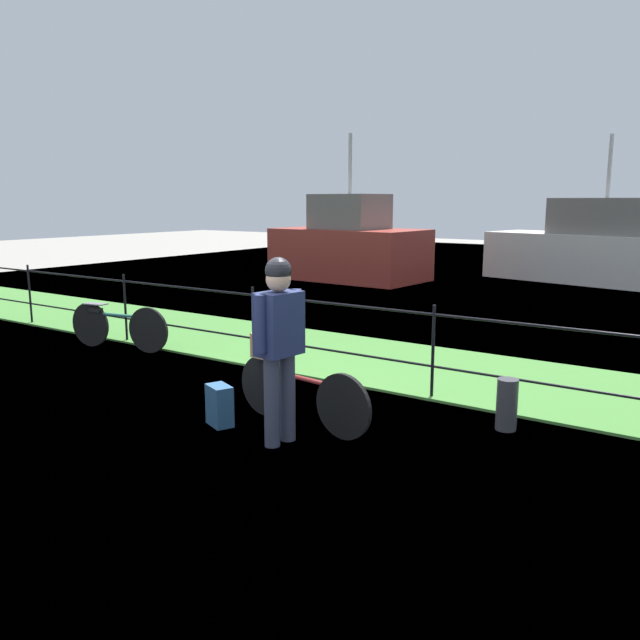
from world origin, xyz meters
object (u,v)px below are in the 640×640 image
object	(u,v)px
backpack_on_paving	(220,405)
mooring_bollard	(507,404)
bicycle_main	(300,393)
cyclist_person	(279,334)
moored_boat_far	(349,247)
wooden_crate	(272,346)
moored_boat_near	(603,251)
terrier_dog	(273,326)
bicycle_parked	(118,326)

from	to	relation	value
backpack_on_paving	mooring_bollard	bearing A→B (deg)	54.33
bicycle_main	mooring_bollard	world-z (taller)	bicycle_main
cyclist_person	moored_boat_far	bearing A→B (deg)	119.18
mooring_bollard	wooden_crate	bearing A→B (deg)	-154.38
mooring_bollard	bicycle_main	bearing A→B (deg)	-148.56
moored_boat_near	backpack_on_paving	bearing A→B (deg)	-92.89
wooden_crate	moored_boat_far	world-z (taller)	moored_boat_far
bicycle_main	backpack_on_paving	world-z (taller)	bicycle_main
mooring_bollard	backpack_on_paving	bearing A→B (deg)	-147.96
wooden_crate	cyclist_person	bearing A→B (deg)	-45.76
terrier_dog	cyclist_person	distance (m)	0.69
bicycle_parked	moored_boat_far	bearing A→B (deg)	100.83
cyclist_person	backpack_on_paving	xyz separation A→B (m)	(-0.77, 0.03, -0.80)
backpack_on_paving	terrier_dog	bearing A→B (deg)	79.68
mooring_bollard	moored_boat_far	bearing A→B (deg)	129.24
wooden_crate	bicycle_parked	world-z (taller)	wooden_crate
terrier_dog	mooring_bollard	xyz separation A→B (m)	(2.04, 0.99, -0.69)
bicycle_main	backpack_on_paving	xyz separation A→B (m)	(-0.65, -0.43, -0.13)
bicycle_main	moored_boat_near	size ratio (longest dim) A/B	0.26
backpack_on_paving	mooring_bollard	xyz separation A→B (m)	(2.34, 1.46, 0.05)
bicycle_main	moored_boat_far	xyz separation A→B (m)	(-5.91, 10.34, 0.57)
cyclist_person	mooring_bollard	distance (m)	2.30
bicycle_parked	moored_boat_far	world-z (taller)	moored_boat_far
moored_boat_near	moored_boat_far	bearing A→B (deg)	-153.41
cyclist_person	bicycle_parked	distance (m)	4.60
cyclist_person	moored_boat_far	size ratio (longest dim) A/B	0.40
moored_boat_near	wooden_crate	bearing A→B (deg)	-91.79
backpack_on_paving	moored_boat_far	size ratio (longest dim) A/B	0.10
terrier_dog	backpack_on_paving	distance (m)	0.93
wooden_crate	moored_boat_near	bearing A→B (deg)	88.21
terrier_dog	moored_boat_near	distance (m)	13.28
terrier_dog	bicycle_parked	distance (m)	4.00
terrier_dog	moored_boat_near	bearing A→B (deg)	88.31
terrier_dog	bicycle_main	bearing A→B (deg)	-6.42
bicycle_main	backpack_on_paving	size ratio (longest dim) A/B	4.13
bicycle_main	moored_boat_far	distance (m)	11.92
terrier_dog	cyclist_person	xyz separation A→B (m)	(0.47, -0.51, 0.06)
bicycle_main	mooring_bollard	xyz separation A→B (m)	(1.69, 1.03, -0.08)
wooden_crate	terrier_dog	world-z (taller)	terrier_dog
backpack_on_paving	mooring_bollard	world-z (taller)	mooring_bollard
bicycle_main	bicycle_parked	xyz separation A→B (m)	(-4.15, 1.13, 0.02)
backpack_on_paving	wooden_crate	bearing A→B (deg)	82.00
bicycle_main	cyclist_person	size ratio (longest dim) A/B	0.98
bicycle_main	moored_boat_near	distance (m)	13.32
bicycle_main	mooring_bollard	size ratio (longest dim) A/B	3.31
cyclist_person	backpack_on_paving	bearing A→B (deg)	177.53
wooden_crate	backpack_on_paving	xyz separation A→B (m)	(-0.28, -0.48, -0.54)
wooden_crate	moored_boat_near	world-z (taller)	moored_boat_near
terrier_dog	moored_boat_far	distance (m)	11.70
mooring_bollard	moored_boat_far	size ratio (longest dim) A/B	0.12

